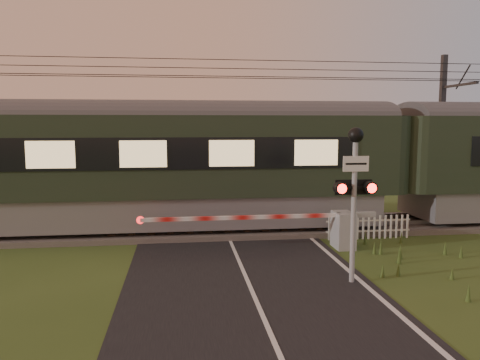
{
  "coord_description": "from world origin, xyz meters",
  "views": [
    {
      "loc": [
        -1.59,
        -10.17,
        3.84
      ],
      "look_at": [
        0.12,
        3.2,
        2.24
      ],
      "focal_mm": 35.0,
      "sensor_mm": 36.0,
      "label": 1
    }
  ],
  "objects": [
    {
      "name": "track_bed",
      "position": [
        0.0,
        6.5,
        0.07
      ],
      "size": [
        140.0,
        3.4,
        0.39
      ],
      "color": "#47423D",
      "rests_on": "ground"
    },
    {
      "name": "catenary_mast",
      "position": [
        9.56,
        8.72,
        3.52
      ],
      "size": [
        0.21,
        2.46,
        6.77
      ],
      "color": "#2D2D30",
      "rests_on": "ground"
    },
    {
      "name": "road",
      "position": [
        0.02,
        -0.23,
        0.01
      ],
      "size": [
        6.0,
        140.0,
        0.03
      ],
      "color": "black",
      "rests_on": "ground"
    },
    {
      "name": "crossing_signal",
      "position": [
        2.52,
        0.46,
        2.6
      ],
      "size": [
        0.96,
        0.37,
        3.78
      ],
      "color": "gray",
      "rests_on": "ground"
    },
    {
      "name": "overhead_wires",
      "position": [
        0.0,
        6.5,
        5.72
      ],
      "size": [
        120.0,
        0.62,
        0.62
      ],
      "color": "black",
      "rests_on": "ground"
    },
    {
      "name": "ground",
      "position": [
        0.0,
        0.0,
        0.0
      ],
      "size": [
        160.0,
        160.0,
        0.0
      ],
      "primitive_type": "plane",
      "color": "#334A1C",
      "rests_on": "ground"
    },
    {
      "name": "picket_fence",
      "position": [
        4.67,
        4.6,
        0.41
      ],
      "size": [
        2.94,
        0.07,
        0.8
      ],
      "color": "silver",
      "rests_on": "ground"
    },
    {
      "name": "train",
      "position": [
        6.35,
        6.5,
        2.46
      ],
      "size": [
        46.72,
        3.22,
        4.36
      ],
      "color": "gray",
      "rests_on": "ground"
    },
    {
      "name": "boom_gate",
      "position": [
        3.06,
        3.61,
        0.64
      ],
      "size": [
        7.35,
        0.87,
        1.16
      ],
      "color": "gray",
      "rests_on": "ground"
    }
  ]
}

